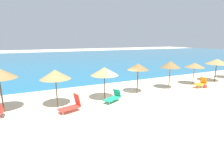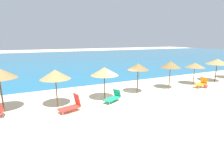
{
  "view_description": "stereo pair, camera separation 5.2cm",
  "coord_description": "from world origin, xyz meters",
  "px_view_note": "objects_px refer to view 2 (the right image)",
  "views": [
    {
      "loc": [
        -6.63,
        -12.1,
        4.75
      ],
      "look_at": [
        -0.69,
        0.34,
        1.27
      ],
      "focal_mm": 28.41,
      "sensor_mm": 36.0,
      "label": 1
    },
    {
      "loc": [
        -6.58,
        -12.12,
        4.75
      ],
      "look_at": [
        -0.69,
        0.34,
        1.27
      ],
      "focal_mm": 28.41,
      "sensor_mm": 36.0,
      "label": 2
    }
  ],
  "objects_px": {
    "beach_ball": "(206,86)",
    "beach_umbrella_8": "(218,62)",
    "beach_umbrella_4": "(104,71)",
    "lounge_chair_1": "(201,83)",
    "beach_umbrella_7": "(195,65)",
    "lounge_chair_2": "(72,105)",
    "lounge_chair_0": "(113,97)",
    "beach_umbrella_5": "(138,67)",
    "beach_umbrella_6": "(171,65)",
    "beach_umbrella_3": "(55,74)"
  },
  "relations": [
    {
      "from": "beach_umbrella_7",
      "to": "beach_umbrella_8",
      "type": "height_order",
      "value": "beach_umbrella_8"
    },
    {
      "from": "beach_umbrella_3",
      "to": "beach_umbrella_4",
      "type": "bearing_deg",
      "value": -0.91
    },
    {
      "from": "lounge_chair_2",
      "to": "lounge_chair_1",
      "type": "bearing_deg",
      "value": -103.0
    },
    {
      "from": "beach_umbrella_6",
      "to": "lounge_chair_0",
      "type": "xyz_separation_m",
      "value": [
        -6.61,
        -1.02,
        -2.05
      ]
    },
    {
      "from": "beach_umbrella_4",
      "to": "lounge_chair_0",
      "type": "relative_size",
      "value": 1.59
    },
    {
      "from": "beach_umbrella_5",
      "to": "beach_umbrella_7",
      "type": "bearing_deg",
      "value": 1.23
    },
    {
      "from": "beach_umbrella_7",
      "to": "beach_umbrella_8",
      "type": "xyz_separation_m",
      "value": [
        3.46,
        -0.08,
        0.21
      ]
    },
    {
      "from": "lounge_chair_2",
      "to": "beach_umbrella_4",
      "type": "bearing_deg",
      "value": -81.98
    },
    {
      "from": "beach_umbrella_4",
      "to": "beach_ball",
      "type": "xyz_separation_m",
      "value": [
        10.51,
        -1.13,
        -2.13
      ]
    },
    {
      "from": "lounge_chair_1",
      "to": "beach_ball",
      "type": "xyz_separation_m",
      "value": [
        0.2,
        -0.41,
        -0.25
      ]
    },
    {
      "from": "beach_umbrella_4",
      "to": "beach_umbrella_5",
      "type": "relative_size",
      "value": 0.98
    },
    {
      "from": "lounge_chair_1",
      "to": "beach_ball",
      "type": "height_order",
      "value": "lounge_chair_1"
    },
    {
      "from": "beach_ball",
      "to": "beach_umbrella_6",
      "type": "bearing_deg",
      "value": 157.71
    },
    {
      "from": "beach_umbrella_4",
      "to": "lounge_chair_0",
      "type": "bearing_deg",
      "value": -59.86
    },
    {
      "from": "lounge_chair_0",
      "to": "lounge_chair_2",
      "type": "distance_m",
      "value": 3.42
    },
    {
      "from": "beach_ball",
      "to": "beach_umbrella_8",
      "type": "bearing_deg",
      "value": 23.46
    },
    {
      "from": "lounge_chair_0",
      "to": "lounge_chair_2",
      "type": "height_order",
      "value": "lounge_chair_2"
    },
    {
      "from": "beach_umbrella_5",
      "to": "lounge_chair_2",
      "type": "relative_size",
      "value": 1.72
    },
    {
      "from": "beach_umbrella_8",
      "to": "lounge_chair_0",
      "type": "height_order",
      "value": "beach_umbrella_8"
    },
    {
      "from": "beach_umbrella_6",
      "to": "lounge_chair_2",
      "type": "distance_m",
      "value": 10.3
    },
    {
      "from": "beach_umbrella_5",
      "to": "lounge_chair_1",
      "type": "height_order",
      "value": "beach_umbrella_5"
    },
    {
      "from": "beach_umbrella_4",
      "to": "lounge_chair_2",
      "type": "distance_m",
      "value": 3.73
    },
    {
      "from": "beach_umbrella_8",
      "to": "lounge_chair_2",
      "type": "distance_m",
      "value": 17.23
    },
    {
      "from": "beach_umbrella_4",
      "to": "lounge_chair_2",
      "type": "bearing_deg",
      "value": -156.54
    },
    {
      "from": "beach_umbrella_7",
      "to": "beach_ball",
      "type": "bearing_deg",
      "value": -94.27
    },
    {
      "from": "beach_umbrella_4",
      "to": "beach_umbrella_5",
      "type": "xyz_separation_m",
      "value": [
        3.35,
        0.34,
        0.09
      ]
    },
    {
      "from": "beach_ball",
      "to": "lounge_chair_1",
      "type": "bearing_deg",
      "value": 115.47
    },
    {
      "from": "lounge_chair_1",
      "to": "beach_umbrella_7",
      "type": "bearing_deg",
      "value": -22.61
    },
    {
      "from": "beach_umbrella_4",
      "to": "beach_umbrella_5",
      "type": "height_order",
      "value": "beach_umbrella_5"
    },
    {
      "from": "beach_umbrella_4",
      "to": "lounge_chair_2",
      "type": "relative_size",
      "value": 1.67
    },
    {
      "from": "beach_umbrella_5",
      "to": "beach_umbrella_6",
      "type": "xyz_separation_m",
      "value": [
        3.68,
        -0.05,
        -0.01
      ]
    },
    {
      "from": "beach_umbrella_8",
      "to": "lounge_chair_1",
      "type": "bearing_deg",
      "value": -163.21
    },
    {
      "from": "beach_umbrella_7",
      "to": "lounge_chair_1",
      "type": "bearing_deg",
      "value": -104.69
    },
    {
      "from": "beach_umbrella_4",
      "to": "lounge_chair_1",
      "type": "xyz_separation_m",
      "value": [
        10.31,
        -0.72,
        -1.88
      ]
    },
    {
      "from": "beach_umbrella_6",
      "to": "lounge_chair_0",
      "type": "relative_size",
      "value": 1.64
    },
    {
      "from": "beach_umbrella_5",
      "to": "beach_ball",
      "type": "bearing_deg",
      "value": -11.65
    },
    {
      "from": "beach_umbrella_5",
      "to": "lounge_chair_0",
      "type": "bearing_deg",
      "value": -160.01
    },
    {
      "from": "beach_ball",
      "to": "lounge_chair_2",
      "type": "bearing_deg",
      "value": -179.36
    },
    {
      "from": "beach_umbrella_4",
      "to": "beach_umbrella_5",
      "type": "bearing_deg",
      "value": 5.84
    },
    {
      "from": "lounge_chair_0",
      "to": "beach_umbrella_4",
      "type": "bearing_deg",
      "value": 3.61
    },
    {
      "from": "beach_umbrella_8",
      "to": "beach_ball",
      "type": "height_order",
      "value": "beach_umbrella_8"
    },
    {
      "from": "lounge_chair_0",
      "to": "lounge_chair_1",
      "type": "relative_size",
      "value": 1.13
    },
    {
      "from": "beach_umbrella_8",
      "to": "beach_ball",
      "type": "distance_m",
      "value": 4.44
    },
    {
      "from": "beach_umbrella_6",
      "to": "beach_umbrella_7",
      "type": "distance_m",
      "value": 3.62
    },
    {
      "from": "lounge_chair_0",
      "to": "beach_umbrella_5",
      "type": "bearing_deg",
      "value": -96.53
    },
    {
      "from": "lounge_chair_0",
      "to": "lounge_chair_1",
      "type": "xyz_separation_m",
      "value": [
        9.89,
        0.0,
        0.09
      ]
    },
    {
      "from": "beach_umbrella_4",
      "to": "lounge_chair_1",
      "type": "bearing_deg",
      "value": -3.99
    },
    {
      "from": "beach_umbrella_4",
      "to": "lounge_chair_1",
      "type": "relative_size",
      "value": 1.79
    },
    {
      "from": "lounge_chair_0",
      "to": "lounge_chair_1",
      "type": "bearing_deg",
      "value": -116.5
    },
    {
      "from": "beach_umbrella_6",
      "to": "lounge_chair_2",
      "type": "xyz_separation_m",
      "value": [
        -9.98,
        -1.58,
        -1.96
      ]
    }
  ]
}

